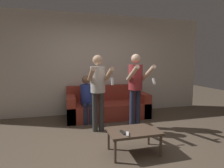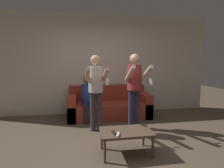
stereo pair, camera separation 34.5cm
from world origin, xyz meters
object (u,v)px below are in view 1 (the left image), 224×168
(person_standing_left, at_px, (98,85))
(person_seated, at_px, (87,97))
(person_standing_right, at_px, (136,83))
(remote_far, at_px, (123,132))
(couch, at_px, (107,107))
(coffee_table, at_px, (134,133))
(remote_near, at_px, (127,134))

(person_standing_left, xyz_separation_m, person_seated, (-0.16, 0.72, -0.37))
(person_standing_right, distance_m, remote_far, 1.37)
(couch, distance_m, coffee_table, 1.92)
(person_standing_right, height_order, remote_far, person_standing_right)
(coffee_table, height_order, remote_near, remote_near)
(person_standing_left, bearing_deg, remote_near, -78.98)
(person_seated, distance_m, coffee_table, 1.82)
(couch, xyz_separation_m, coffee_table, (-0.02, -1.92, 0.06))
(remote_near, relative_size, remote_far, 1.00)
(person_standing_right, bearing_deg, remote_near, -117.06)
(person_standing_right, distance_m, remote_near, 1.42)
(remote_near, bearing_deg, person_standing_right, 62.94)
(person_seated, xyz_separation_m, coffee_table, (0.54, -1.72, -0.26))
(person_standing_right, distance_m, coffee_table, 1.26)
(couch, height_order, remote_far, couch)
(person_standing_right, height_order, person_seated, person_standing_right)
(couch, xyz_separation_m, person_standing_left, (-0.41, -0.92, 0.69))
(couch, bearing_deg, coffee_table, -90.67)
(couch, xyz_separation_m, person_seated, (-0.56, -0.20, 0.32))
(person_standing_right, bearing_deg, person_standing_left, -179.95)
(person_seated, height_order, coffee_table, person_seated)
(person_standing_right, height_order, coffee_table, person_standing_right)
(couch, distance_m, remote_near, 2.08)
(person_seated, relative_size, coffee_table, 1.39)
(couch, distance_m, person_standing_left, 1.22)
(couch, xyz_separation_m, person_standing_right, (0.41, -0.92, 0.71))
(person_seated, bearing_deg, couch, 19.73)
(person_standing_left, relative_size, coffee_table, 1.97)
(person_seated, distance_m, remote_near, 1.92)
(person_seated, bearing_deg, coffee_table, -72.59)
(person_standing_left, distance_m, person_standing_right, 0.81)
(couch, relative_size, remote_near, 13.46)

